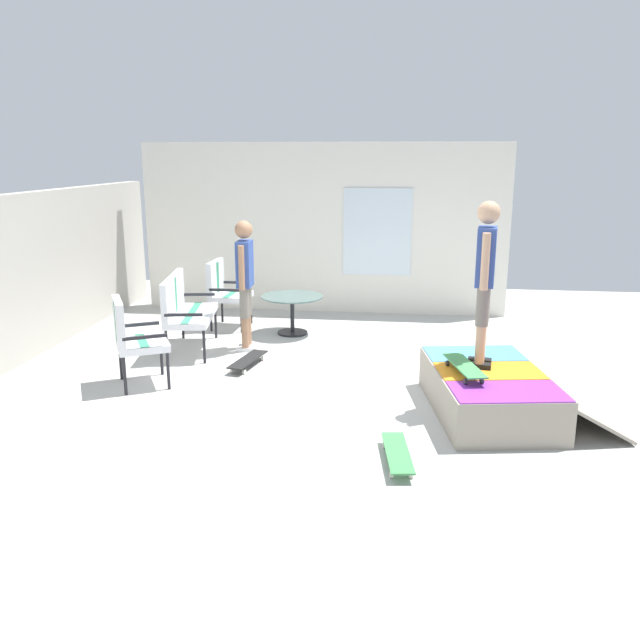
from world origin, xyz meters
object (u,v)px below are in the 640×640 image
patio_table (292,307)px  skateboard_by_bench (248,360)px  skate_ramp (491,391)px  skateboard_spare (397,453)px  patio_chair_by_wall (131,334)px  skateboard_on_ramp (464,366)px  person_skater (485,272)px  patio_chair_near_house (223,288)px  person_watching (245,275)px  patio_bench (183,306)px

patio_table → skateboard_by_bench: bearing=169.5°
skate_ramp → skateboard_spare: 1.56m
patio_chair_by_wall → skateboard_on_ramp: (-0.47, -3.65, -0.07)m
skate_ramp → person_skater: size_ratio=1.19×
skate_ramp → patio_table: (2.73, 2.52, 0.18)m
skate_ramp → skateboard_on_ramp: (-0.16, 0.30, 0.31)m
patio_chair_near_house → skateboard_spare: 5.04m
patio_chair_by_wall → skateboard_on_ramp: 3.68m
patio_chair_by_wall → skateboard_on_ramp: patio_chair_by_wall is taller
patio_table → skate_ramp: bearing=-137.3°
patio_chair_by_wall → person_skater: bearing=-92.5°
skate_ramp → skateboard_by_bench: size_ratio=2.43×
patio_chair_near_house → person_watching: (-1.12, -0.62, 0.41)m
skate_ramp → skateboard_by_bench: 3.04m
patio_chair_near_house → person_watching: size_ratio=0.59×
patio_chair_by_wall → skateboard_by_bench: (0.83, -1.13, -0.53)m
patio_chair_by_wall → person_watching: size_ratio=0.59×
patio_chair_near_house → patio_chair_by_wall: same height
patio_chair_near_house → skateboard_spare: size_ratio=1.24×
patio_table → patio_bench: bearing=127.6°
patio_chair_near_house → patio_bench: bearing=170.7°
person_skater → skateboard_on_ramp: size_ratio=2.04×
person_watching → skateboard_by_bench: 1.20m
patio_chair_near_house → patio_table: size_ratio=1.13×
patio_chair_near_house → skateboard_on_ramp: bearing=-133.4°
skate_ramp → skateboard_spare: bearing=143.3°
skate_ramp → patio_chair_near_house: bearing=50.5°
patio_chair_by_wall → person_skater: size_ratio=0.61×
patio_chair_by_wall → patio_bench: bearing=-4.8°
patio_table → skateboard_spare: 4.29m
skate_ramp → patio_bench: size_ratio=1.52×
skate_ramp → skateboard_spare: size_ratio=2.45×
skate_ramp → patio_chair_near_house: 4.70m
patio_table → skateboard_on_ramp: (-2.89, -2.22, 0.14)m
skate_ramp → person_watching: size_ratio=1.15×
patio_bench → person_skater: person_skater is taller
patio_chair_by_wall → skateboard_spare: (-1.55, -3.01, -0.53)m
skateboard_on_ramp → patio_bench: bearing=61.9°
skateboard_spare → patio_chair_by_wall: bearing=62.7°
patio_chair_near_house → skateboard_on_ramp: (-3.14, -3.32, -0.07)m
patio_bench → patio_table: size_ratio=1.47×
patio_chair_near_house → patio_chair_by_wall: size_ratio=1.00×
skate_ramp → patio_table: bearing=42.7°
person_watching → patio_chair_near_house: bearing=28.9°
person_watching → skateboard_on_ramp: 3.41m
skateboard_on_ramp → person_watching: bearing=53.2°
skate_ramp → person_skater: person_skater is taller
patio_bench → person_watching: bearing=-80.3°
person_watching → skateboard_by_bench: bearing=-165.5°
patio_bench → skateboard_spare: size_ratio=1.61×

